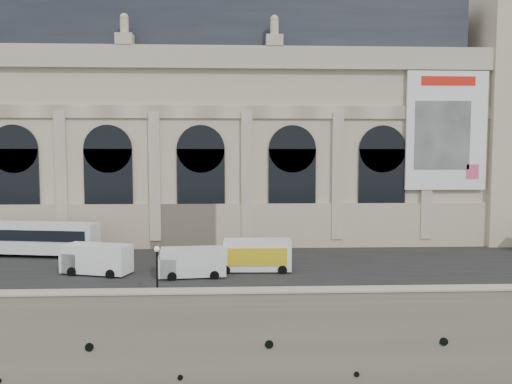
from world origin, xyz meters
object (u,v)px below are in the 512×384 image
box_truck (253,256)px  lamp_right (157,274)px  van_c (189,263)px  bus_left (40,238)px  van_b (94,259)px

box_truck → lamp_right: bearing=-128.7°
van_c → bus_left: bearing=150.0°
bus_left → lamp_right: bearing=-48.2°
van_b → lamp_right: (6.75, -8.34, 0.63)m
van_c → box_truck: 5.79m
bus_left → box_truck: bearing=-18.7°
bus_left → lamp_right: size_ratio=3.06×
van_b → van_c: 8.49m
van_c → lamp_right: 7.08m
van_b → box_truck: bearing=2.0°
van_c → box_truck: size_ratio=0.81×
bus_left → van_b: bearing=-45.5°
van_c → lamp_right: lamp_right is taller
van_b → van_c: (8.36, -1.47, -0.06)m
box_truck → lamp_right: 11.30m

